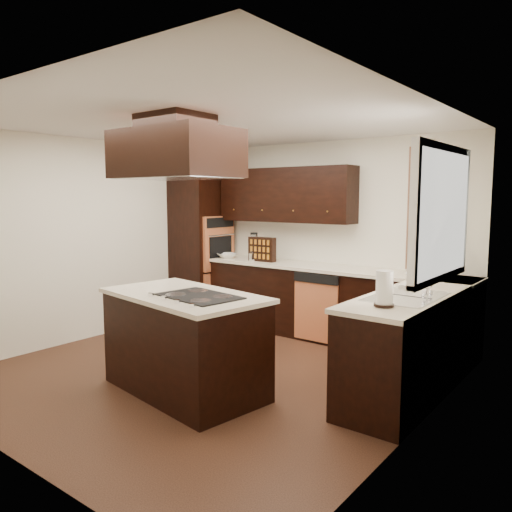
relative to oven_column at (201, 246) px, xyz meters
The scene contains 29 objects.
floor 2.68m from the oven_column, 43.85° to the right, with size 4.20×4.20×0.02m, color brown.
ceiling 2.86m from the oven_column, 43.85° to the right, with size 4.20×4.20×0.02m, color silver.
wall_back 1.83m from the oven_column, 12.85° to the left, with size 4.20×0.02×2.50m, color white.
wall_left 1.75m from the oven_column, 101.12° to the right, with size 0.02×4.20×2.50m, color white.
wall_right 4.25m from the oven_column, 23.70° to the right, with size 0.02×4.20×2.50m, color white.
oven_column is the anchor object (origin of this frame).
wall_oven_face 0.36m from the oven_column, ahead, with size 0.05×0.62×0.78m, color #D57143.
base_cabinets_back 1.92m from the oven_column, ahead, with size 2.93×0.60×0.88m, color black.
base_cabinets_right 3.72m from the oven_column, 12.69° to the right, with size 0.60×2.40×0.88m, color black.
countertop_back 1.82m from the oven_column, ahead, with size 2.93×0.63×0.04m, color #EFE3C7.
countertop_right 3.65m from the oven_column, 12.74° to the right, with size 0.63×2.40×0.04m, color #EFE3C7.
upper_cabinets 1.56m from the oven_column, ahead, with size 2.00×0.34×0.72m, color black.
dishwasher_front 2.21m from the oven_column, ahead, with size 0.60×0.05×0.72m, color #D57143.
window_frame 4.06m from the oven_column, 16.72° to the right, with size 0.06×1.32×1.12m, color white.
window_pane 4.08m from the oven_column, 16.61° to the right, with size 0.00×1.20×1.00m, color white.
curtain_left 4.15m from the oven_column, 22.59° to the right, with size 0.02×0.34×0.90m, color #CBB195.
curtain_right 3.91m from the oven_column, 10.99° to the right, with size 0.02×0.34×0.90m, color #CBB195.
sink_rim 3.76m from the oven_column, 17.90° to the right, with size 0.52×0.84×0.01m, color silver.
island 3.00m from the oven_column, 49.32° to the right, with size 1.51×0.82×0.88m, color black.
island_top 2.94m from the oven_column, 49.32° to the right, with size 1.56×0.88×0.04m, color #EFE3C7.
cooktop 3.12m from the oven_column, 46.59° to the right, with size 0.71×0.48×0.01m, color black.
range_hood 3.13m from the oven_column, 50.26° to the right, with size 1.05×0.72×0.42m, color black.
hood_duct 3.24m from the oven_column, 50.26° to the right, with size 0.55×0.50×0.13m, color black.
blender_base 1.00m from the oven_column, ahead, with size 0.15×0.15×0.10m, color silver.
blender_pitcher 1.00m from the oven_column, ahead, with size 0.13×0.13×0.26m, color silver.
spice_rack 1.13m from the oven_column, ahead, with size 0.39×0.10×0.33m, color black.
mixing_bowl 0.51m from the oven_column, ahead, with size 0.27×0.27×0.07m, color white.
soap_bottle 3.60m from the oven_column, ahead, with size 0.09×0.09×0.19m, color white.
paper_towel 3.94m from the oven_column, 24.80° to the right, with size 0.13×0.13×0.29m, color white.
Camera 1 is at (3.37, -3.64, 1.79)m, focal length 35.00 mm.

